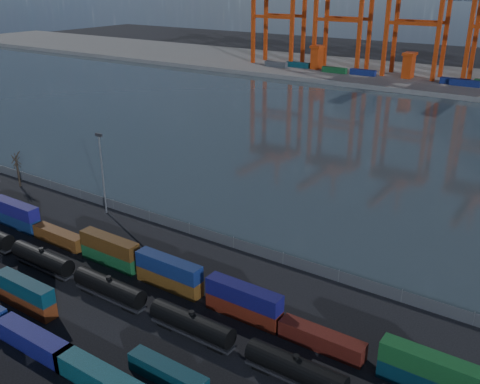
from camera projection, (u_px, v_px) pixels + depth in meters
The scene contains 12 objects.
ground at pixel (117, 329), 72.72m from camera, with size 700.00×700.00×0.00m, color black.
harbor_water at pixel (386, 143), 153.22m from camera, with size 700.00×700.00×0.00m, color #28353B.
far_quay at pixel (471, 83), 233.34m from camera, with size 700.00×70.00×2.00m, color #514F4C.
container_row_south at pixel (4, 322), 71.22m from camera, with size 140.30×2.58×5.49m.
container_row_mid at pixel (143, 357), 64.71m from camera, with size 140.61×2.21×4.70m.
container_row_north at pixel (240, 303), 74.73m from camera, with size 140.51×2.35×5.01m.
tanker_string at pixel (192, 324), 70.39m from camera, with size 105.96×2.78×3.99m.
waterfront_fence at pixel (234, 243), 93.81m from camera, with size 160.12×0.12×2.20m.
bare_tree at pixel (18, 169), 120.15m from camera, with size 2.10×2.19×8.30m.
yard_light_mast at pixel (102, 169), 104.73m from camera, with size 1.60×0.40×16.60m.
quay_containers at pixel (437, 80), 227.04m from camera, with size 172.58×10.99×2.60m.
straddle_carriers at pixel (462, 69), 224.40m from camera, with size 140.00×7.00×11.10m.
Camera 1 is at (47.77, -40.49, 44.68)m, focal length 40.00 mm.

